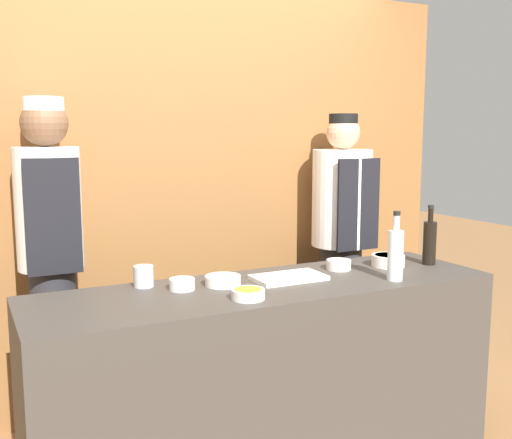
{
  "coord_description": "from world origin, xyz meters",
  "views": [
    {
      "loc": [
        -1.22,
        -2.32,
        1.56
      ],
      "look_at": [
        0.0,
        0.12,
        1.16
      ],
      "focal_mm": 42.0,
      "sensor_mm": 36.0,
      "label": 1
    }
  ],
  "objects_px": {
    "cup_steel": "(144,276)",
    "sauce_bowl_green": "(223,280)",
    "sauce_bowl_yellow": "(248,294)",
    "sauce_bowl_red": "(182,283)",
    "chef_right": "(341,241)",
    "sauce_bowl_purple": "(388,260)",
    "chef_left": "(51,258)",
    "cutting_board": "(289,277)",
    "bottle_clear": "(396,253)",
    "bottle_soy": "(429,241)",
    "sauce_bowl_orange": "(339,264)"
  },
  "relations": [
    {
      "from": "cup_steel",
      "to": "sauce_bowl_green",
      "type": "bearing_deg",
      "value": -22.5
    },
    {
      "from": "sauce_bowl_yellow",
      "to": "sauce_bowl_red",
      "type": "relative_size",
      "value": 1.26
    },
    {
      "from": "chef_right",
      "to": "sauce_bowl_purple",
      "type": "bearing_deg",
      "value": -101.39
    },
    {
      "from": "chef_left",
      "to": "sauce_bowl_green",
      "type": "bearing_deg",
      "value": -41.03
    },
    {
      "from": "cutting_board",
      "to": "bottle_clear",
      "type": "height_order",
      "value": "bottle_clear"
    },
    {
      "from": "sauce_bowl_green",
      "to": "sauce_bowl_red",
      "type": "xyz_separation_m",
      "value": [
        -0.19,
        0.01,
        0.0
      ]
    },
    {
      "from": "sauce_bowl_red",
      "to": "chef_right",
      "type": "height_order",
      "value": "chef_right"
    },
    {
      "from": "sauce_bowl_purple",
      "to": "bottle_clear",
      "type": "height_order",
      "value": "bottle_clear"
    },
    {
      "from": "bottle_soy",
      "to": "cutting_board",
      "type": "bearing_deg",
      "value": 177.37
    },
    {
      "from": "sauce_bowl_green",
      "to": "bottle_clear",
      "type": "relative_size",
      "value": 0.5
    },
    {
      "from": "sauce_bowl_green",
      "to": "cutting_board",
      "type": "xyz_separation_m",
      "value": [
        0.31,
        -0.04,
        -0.01
      ]
    },
    {
      "from": "sauce_bowl_yellow",
      "to": "sauce_bowl_purple",
      "type": "distance_m",
      "value": 0.93
    },
    {
      "from": "sauce_bowl_orange",
      "to": "sauce_bowl_red",
      "type": "distance_m",
      "value": 0.83
    },
    {
      "from": "sauce_bowl_green",
      "to": "bottle_soy",
      "type": "bearing_deg",
      "value": -3.91
    },
    {
      "from": "sauce_bowl_purple",
      "to": "bottle_soy",
      "type": "bearing_deg",
      "value": -13.85
    },
    {
      "from": "cutting_board",
      "to": "bottle_soy",
      "type": "height_order",
      "value": "bottle_soy"
    },
    {
      "from": "sauce_bowl_green",
      "to": "chef_left",
      "type": "distance_m",
      "value": 0.87
    },
    {
      "from": "cup_steel",
      "to": "sauce_bowl_red",
      "type": "bearing_deg",
      "value": -43.0
    },
    {
      "from": "sauce_bowl_orange",
      "to": "bottle_soy",
      "type": "relative_size",
      "value": 0.39
    },
    {
      "from": "bottle_soy",
      "to": "chef_right",
      "type": "distance_m",
      "value": 0.66
    },
    {
      "from": "sauce_bowl_red",
      "to": "bottle_soy",
      "type": "height_order",
      "value": "bottle_soy"
    },
    {
      "from": "chef_right",
      "to": "sauce_bowl_orange",
      "type": "bearing_deg",
      "value": -125.6
    },
    {
      "from": "cutting_board",
      "to": "bottle_clear",
      "type": "distance_m",
      "value": 0.5
    },
    {
      "from": "sauce_bowl_yellow",
      "to": "sauce_bowl_purple",
      "type": "xyz_separation_m",
      "value": [
        0.9,
        0.23,
        0.01
      ]
    },
    {
      "from": "bottle_soy",
      "to": "chef_right",
      "type": "height_order",
      "value": "chef_right"
    },
    {
      "from": "cup_steel",
      "to": "bottle_soy",
      "type": "bearing_deg",
      "value": -8.28
    },
    {
      "from": "sauce_bowl_green",
      "to": "chef_left",
      "type": "bearing_deg",
      "value": 138.97
    },
    {
      "from": "sauce_bowl_yellow",
      "to": "bottle_clear",
      "type": "relative_size",
      "value": 0.43
    },
    {
      "from": "sauce_bowl_orange",
      "to": "cup_steel",
      "type": "bearing_deg",
      "value": 173.69
    },
    {
      "from": "sauce_bowl_yellow",
      "to": "sauce_bowl_green",
      "type": "xyz_separation_m",
      "value": [
        -0.0,
        0.25,
        0.0
      ]
    },
    {
      "from": "sauce_bowl_red",
      "to": "chef_left",
      "type": "height_order",
      "value": "chef_left"
    },
    {
      "from": "sauce_bowl_orange",
      "to": "chef_right",
      "type": "bearing_deg",
      "value": 54.4
    },
    {
      "from": "sauce_bowl_orange",
      "to": "bottle_clear",
      "type": "height_order",
      "value": "bottle_clear"
    },
    {
      "from": "sauce_bowl_orange",
      "to": "sauce_bowl_purple",
      "type": "bearing_deg",
      "value": -10.64
    },
    {
      "from": "sauce_bowl_red",
      "to": "cutting_board",
      "type": "height_order",
      "value": "sauce_bowl_red"
    },
    {
      "from": "sauce_bowl_red",
      "to": "cup_steel",
      "type": "distance_m",
      "value": 0.19
    },
    {
      "from": "chef_left",
      "to": "sauce_bowl_purple",
      "type": "bearing_deg",
      "value": -20.75
    },
    {
      "from": "sauce_bowl_purple",
      "to": "cutting_board",
      "type": "bearing_deg",
      "value": -178.38
    },
    {
      "from": "chef_right",
      "to": "sauce_bowl_yellow",
      "type": "bearing_deg",
      "value": -141.32
    },
    {
      "from": "cup_steel",
      "to": "cutting_board",
      "type": "bearing_deg",
      "value": -15.22
    },
    {
      "from": "bottle_clear",
      "to": "sauce_bowl_yellow",
      "type": "bearing_deg",
      "value": 178.49
    },
    {
      "from": "sauce_bowl_green",
      "to": "cup_steel",
      "type": "bearing_deg",
      "value": 157.5
    },
    {
      "from": "sauce_bowl_green",
      "to": "bottle_clear",
      "type": "xyz_separation_m",
      "value": [
        0.75,
        -0.27,
        0.1
      ]
    },
    {
      "from": "bottle_soy",
      "to": "cup_steel",
      "type": "relative_size",
      "value": 3.27
    },
    {
      "from": "sauce_bowl_purple",
      "to": "sauce_bowl_yellow",
      "type": "bearing_deg",
      "value": -165.87
    },
    {
      "from": "cup_steel",
      "to": "chef_right",
      "type": "relative_size",
      "value": 0.06
    },
    {
      "from": "bottle_soy",
      "to": "chef_left",
      "type": "relative_size",
      "value": 0.18
    },
    {
      "from": "bottle_soy",
      "to": "sauce_bowl_yellow",
      "type": "bearing_deg",
      "value": -171.22
    },
    {
      "from": "sauce_bowl_yellow",
      "to": "cup_steel",
      "type": "height_order",
      "value": "cup_steel"
    },
    {
      "from": "sauce_bowl_yellow",
      "to": "bottle_clear",
      "type": "height_order",
      "value": "bottle_clear"
    }
  ]
}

